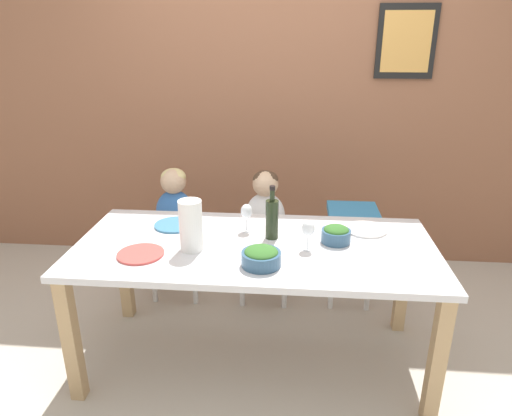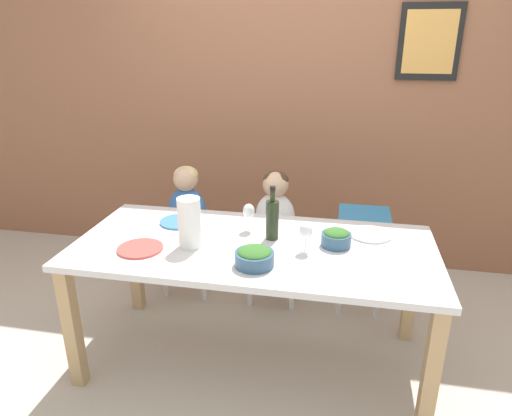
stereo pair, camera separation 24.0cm
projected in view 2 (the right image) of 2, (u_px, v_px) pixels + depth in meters
The scene contains 17 objects.
ground_plane at pixel (254, 358), 2.67m from camera, with size 14.00×14.00×0.00m, color #BCB2A3.
wall_back at pixel (290, 94), 3.47m from camera, with size 10.00×0.09×2.70m.
dining_table at pixel (254, 259), 2.44m from camera, with size 1.90×0.87×0.74m.
chair_far_left at pixel (189, 240), 3.28m from camera, with size 0.39×0.40×0.46m.
chair_far_center at pixel (275, 247), 3.17m from camera, with size 0.39×0.40×0.46m.
chair_right_highchair at pixel (363, 235), 3.01m from camera, with size 0.33×0.34×0.69m.
person_child_left at pixel (187, 198), 3.17m from camera, with size 0.27×0.18×0.47m.
person_child_center at pixel (275, 204), 3.06m from camera, with size 0.27×0.18×0.47m.
wine_bottle at pixel (272, 218), 2.43m from camera, with size 0.07×0.07×0.30m.
paper_towel_roll at pixel (190, 223), 2.34m from camera, with size 0.12×0.12×0.27m.
wine_glass_near at pixel (306, 231), 2.29m from camera, with size 0.07×0.07×0.16m.
wine_glass_far at pixel (249, 212), 2.54m from camera, with size 0.07×0.07×0.16m.
salad_bowl_large at pixel (254, 257), 2.17m from camera, with size 0.19×0.19×0.09m.
salad_bowl_small at pixel (336, 238), 2.38m from camera, with size 0.16×0.16×0.09m.
dinner_plate_front_left at pixel (140, 248), 2.35m from camera, with size 0.23×0.23×0.01m.
dinner_plate_back_left at pixel (180, 222), 2.68m from camera, with size 0.23×0.23×0.01m.
dinner_plate_back_right at pixel (370, 234), 2.51m from camera, with size 0.23×0.23×0.01m.
Camera 2 is at (0.43, -2.14, 1.78)m, focal length 32.00 mm.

